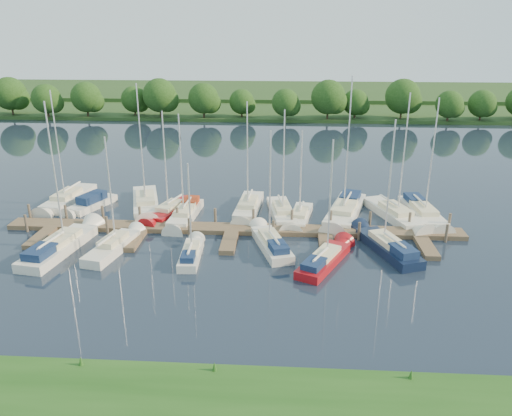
# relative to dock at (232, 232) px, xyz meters

# --- Properties ---
(ground) EXTENTS (260.00, 260.00, 0.00)m
(ground) POSITION_rel_dock_xyz_m (0.00, -7.31, -0.20)
(ground) COLOR #17212F
(ground) RESTS_ON ground
(dock) EXTENTS (40.00, 6.00, 0.40)m
(dock) POSITION_rel_dock_xyz_m (0.00, 0.00, 0.00)
(dock) COLOR #4B382A
(dock) RESTS_ON ground
(mooring_pilings) EXTENTS (38.24, 2.84, 2.00)m
(mooring_pilings) POSITION_rel_dock_xyz_m (0.00, 1.13, 0.40)
(mooring_pilings) COLOR #473D33
(mooring_pilings) RESTS_ON ground
(far_shore) EXTENTS (180.00, 30.00, 0.60)m
(far_shore) POSITION_rel_dock_xyz_m (0.00, 67.69, 0.10)
(far_shore) COLOR #1F3C17
(far_shore) RESTS_ON ground
(distant_hill) EXTENTS (220.00, 40.00, 1.40)m
(distant_hill) POSITION_rel_dock_xyz_m (0.00, 92.69, 0.50)
(distant_hill) COLOR #2F4D22
(distant_hill) RESTS_ON ground
(treeline) EXTENTS (147.15, 9.55, 8.31)m
(treeline) POSITION_rel_dock_xyz_m (-1.78, 54.14, 3.84)
(treeline) COLOR #38281C
(treeline) RESTS_ON ground
(sailboat_n_0) EXTENTS (3.02, 9.33, 11.81)m
(sailboat_n_0) POSITION_rel_dock_xyz_m (-17.63, 6.88, 0.08)
(sailboat_n_0) COLOR silver
(sailboat_n_0) RESTS_ON ground
(motorboat) EXTENTS (3.65, 6.23, 1.78)m
(motorboat) POSITION_rel_dock_xyz_m (-14.65, 5.64, 0.16)
(motorboat) COLOR silver
(motorboat) RESTS_ON ground
(sailboat_n_2) EXTENTS (4.69, 9.96, 12.54)m
(sailboat_n_2) POSITION_rel_dock_xyz_m (-9.29, 6.23, 0.08)
(sailboat_n_2) COLOR silver
(sailboat_n_2) RESTS_ON ground
(sailboat_n_3) EXTENTS (3.90, 8.08, 10.32)m
(sailboat_n_3) POSITION_rel_dock_xyz_m (-6.46, 4.36, 0.07)
(sailboat_n_3) COLOR maroon
(sailboat_n_3) RESTS_ON ground
(sailboat_n_4) EXTENTS (2.35, 8.03, 10.27)m
(sailboat_n_4) POSITION_rel_dock_xyz_m (-4.79, 3.42, 0.13)
(sailboat_n_4) COLOR silver
(sailboat_n_4) RESTS_ON ground
(sailboat_n_5) EXTENTS (2.57, 8.69, 11.06)m
(sailboat_n_5) POSITION_rel_dock_xyz_m (0.97, 5.65, 0.08)
(sailboat_n_5) COLOR silver
(sailboat_n_5) RESTS_ON ground
(sailboat_n_6) EXTENTS (3.10, 8.34, 10.55)m
(sailboat_n_6) POSITION_rel_dock_xyz_m (4.30, 4.40, 0.08)
(sailboat_n_6) COLOR silver
(sailboat_n_6) RESTS_ON ground
(sailboat_n_7) EXTENTS (2.57, 6.97, 8.83)m
(sailboat_n_7) POSITION_rel_dock_xyz_m (5.94, 3.60, 0.07)
(sailboat_n_7) COLOR silver
(sailboat_n_7) RESTS_ON ground
(sailboat_n_8) EXTENTS (5.00, 10.77, 13.48)m
(sailboat_n_8) POSITION_rel_dock_xyz_m (10.19, 5.07, 0.13)
(sailboat_n_8) COLOR silver
(sailboat_n_8) RESTS_ON ground
(sailboat_n_9) EXTENTS (4.86, 9.49, 12.10)m
(sailboat_n_9) POSITION_rel_dock_xyz_m (14.93, 4.57, 0.08)
(sailboat_n_9) COLOR silver
(sailboat_n_9) RESTS_ON ground
(sailboat_n_10) EXTENTS (3.03, 9.25, 11.64)m
(sailboat_n_10) POSITION_rel_dock_xyz_m (17.56, 5.15, 0.13)
(sailboat_n_10) COLOR silver
(sailboat_n_10) RESTS_ON ground
(sailboat_s_0) EXTENTS (3.55, 9.76, 12.28)m
(sailboat_s_0) POSITION_rel_dock_xyz_m (-13.36, -4.14, 0.14)
(sailboat_s_0) COLOR silver
(sailboat_s_0) RESTS_ON ground
(sailboat_s_1) EXTENTS (2.99, 7.46, 9.70)m
(sailboat_s_1) POSITION_rel_dock_xyz_m (-9.08, -3.98, 0.09)
(sailboat_s_1) COLOR silver
(sailboat_s_1) RESTS_ON ground
(sailboat_s_2) EXTENTS (1.66, 6.04, 7.86)m
(sailboat_s_2) POSITION_rel_dock_xyz_m (-2.66, -4.90, 0.12)
(sailboat_s_2) COLOR silver
(sailboat_s_2) RESTS_ON ground
(sailboat_s_3) EXTENTS (3.76, 7.74, 9.96)m
(sailboat_s_3) POSITION_rel_dock_xyz_m (3.46, -2.60, 0.13)
(sailboat_s_3) COLOR silver
(sailboat_s_3) RESTS_ON ground
(sailboat_s_4) EXTENTS (4.70, 7.52, 9.86)m
(sailboat_s_4) POSITION_rel_dock_xyz_m (7.67, -5.21, 0.11)
(sailboat_s_4) COLOR maroon
(sailboat_s_4) RESTS_ON ground
(sailboat_s_5) EXTENTS (4.44, 8.46, 10.96)m
(sailboat_s_5) POSITION_rel_dock_xyz_m (12.75, -2.68, 0.14)
(sailboat_s_5) COLOR black
(sailboat_s_5) RESTS_ON ground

